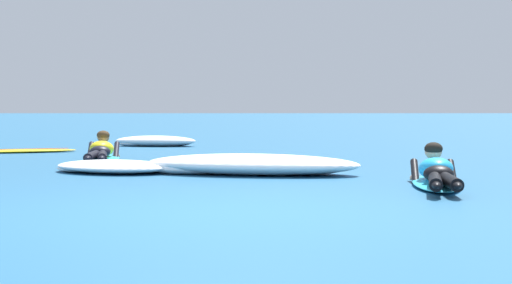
# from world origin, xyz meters

# --- Properties ---
(ground_plane) EXTENTS (120.00, 120.00, 0.00)m
(ground_plane) POSITION_xyz_m (0.00, 10.00, 0.00)
(ground_plane) COLOR #235B84
(surfer_near) EXTENTS (0.81, 2.53, 0.53)m
(surfer_near) POSITION_xyz_m (2.47, 2.16, 0.14)
(surfer_near) COLOR #2DB2D1
(surfer_near) RESTS_ON ground
(surfer_far) EXTENTS (0.84, 2.71, 0.55)m
(surfer_far) POSITION_xyz_m (-2.18, 6.40, 0.13)
(surfer_far) COLOR #2DB2D1
(surfer_far) RESTS_ON ground
(drifting_surfboard) EXTENTS (2.11, 1.18, 0.16)m
(drifting_surfboard) POSITION_xyz_m (-4.17, 8.78, 0.03)
(drifting_surfboard) COLOR yellow
(drifting_surfboard) RESTS_ON ground
(whitewater_front) EXTENTS (2.08, 1.80, 0.17)m
(whitewater_front) POSITION_xyz_m (-1.58, 4.20, 0.08)
(whitewater_front) COLOR white
(whitewater_front) RESTS_ON ground
(whitewater_mid_left) EXTENTS (3.11, 1.71, 0.28)m
(whitewater_mid_left) POSITION_xyz_m (0.34, 3.85, 0.13)
(whitewater_mid_left) COLOR white
(whitewater_mid_left) RESTS_ON ground
(whitewater_mid_right) EXTENTS (1.95, 1.08, 0.24)m
(whitewater_mid_right) POSITION_xyz_m (-1.85, 11.19, 0.11)
(whitewater_mid_right) COLOR white
(whitewater_mid_right) RESTS_ON ground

